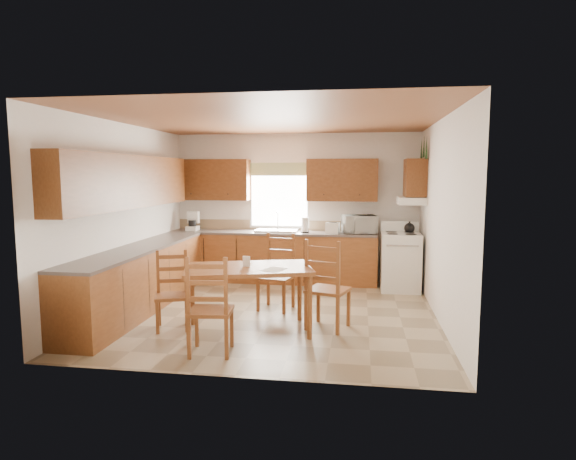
# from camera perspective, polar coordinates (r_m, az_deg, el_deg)

# --- Properties ---
(floor) EXTENTS (4.50, 4.50, 0.00)m
(floor) POSITION_cam_1_polar(r_m,az_deg,el_deg) (6.98, -1.60, -9.68)
(floor) COLOR gray
(floor) RESTS_ON ground
(ceiling) EXTENTS (4.50, 4.50, 0.00)m
(ceiling) POSITION_cam_1_polar(r_m,az_deg,el_deg) (6.74, -1.68, 12.93)
(ceiling) COLOR brown
(ceiling) RESTS_ON floor
(wall_left) EXTENTS (4.50, 4.50, 0.00)m
(wall_left) POSITION_cam_1_polar(r_m,az_deg,el_deg) (7.46, -18.93, 1.58)
(wall_left) COLOR silver
(wall_left) RESTS_ON floor
(wall_right) EXTENTS (4.50, 4.50, 0.00)m
(wall_right) POSITION_cam_1_polar(r_m,az_deg,el_deg) (6.71, 17.64, 1.09)
(wall_right) COLOR silver
(wall_right) RESTS_ON floor
(wall_back) EXTENTS (4.50, 4.50, 0.00)m
(wall_back) POSITION_cam_1_polar(r_m,az_deg,el_deg) (8.94, 0.89, 2.73)
(wall_back) COLOR silver
(wall_back) RESTS_ON floor
(wall_front) EXTENTS (4.50, 4.50, 0.00)m
(wall_front) POSITION_cam_1_polar(r_m,az_deg,el_deg) (4.54, -6.63, -1.17)
(wall_front) COLOR silver
(wall_front) RESTS_ON floor
(lower_cab_back) EXTENTS (3.75, 0.60, 0.88)m
(lower_cab_back) POSITION_cam_1_polar(r_m,az_deg,el_deg) (8.82, -1.80, -3.29)
(lower_cab_back) COLOR brown
(lower_cab_back) RESTS_ON floor
(lower_cab_left) EXTENTS (0.60, 3.60, 0.88)m
(lower_cab_left) POSITION_cam_1_polar(r_m,az_deg,el_deg) (7.32, -17.11, -5.65)
(lower_cab_left) COLOR brown
(lower_cab_left) RESTS_ON floor
(counter_back) EXTENTS (3.75, 0.63, 0.04)m
(counter_back) POSITION_cam_1_polar(r_m,az_deg,el_deg) (8.75, -1.81, -0.32)
(counter_back) COLOR #554A46
(counter_back) RESTS_ON lower_cab_back
(counter_left) EXTENTS (0.63, 3.60, 0.04)m
(counter_left) POSITION_cam_1_polar(r_m,az_deg,el_deg) (7.24, -17.23, -2.09)
(counter_left) COLOR #554A46
(counter_left) RESTS_ON lower_cab_left
(backsplash) EXTENTS (3.75, 0.01, 0.18)m
(backsplash) POSITION_cam_1_polar(r_m,az_deg,el_deg) (9.02, -1.48, 0.59)
(backsplash) COLOR #967D5A
(backsplash) RESTS_ON counter_back
(upper_cab_back_left) EXTENTS (1.41, 0.33, 0.75)m
(upper_cab_back_left) POSITION_cam_1_polar(r_m,az_deg,el_deg) (9.10, -9.00, 5.90)
(upper_cab_back_left) COLOR #5F3216
(upper_cab_back_left) RESTS_ON wall_back
(upper_cab_back_right) EXTENTS (1.25, 0.33, 0.75)m
(upper_cab_back_right) POSITION_cam_1_polar(r_m,az_deg,el_deg) (8.68, 6.43, 5.91)
(upper_cab_back_right) COLOR #5F3216
(upper_cab_back_right) RESTS_ON wall_back
(upper_cab_left) EXTENTS (0.33, 3.60, 0.75)m
(upper_cab_left) POSITION_cam_1_polar(r_m,az_deg,el_deg) (7.22, -18.46, 5.46)
(upper_cab_left) COLOR #5F3216
(upper_cab_left) RESTS_ON wall_left
(upper_cab_stove) EXTENTS (0.33, 0.62, 0.62)m
(upper_cab_stove) POSITION_cam_1_polar(r_m,az_deg,el_deg) (8.29, 14.81, 6.00)
(upper_cab_stove) COLOR #5F3216
(upper_cab_stove) RESTS_ON wall_right
(range_hood) EXTENTS (0.44, 0.62, 0.12)m
(range_hood) POSITION_cam_1_polar(r_m,az_deg,el_deg) (8.30, 14.39, 3.39)
(range_hood) COLOR silver
(range_hood) RESTS_ON wall_right
(window_frame) EXTENTS (1.13, 0.02, 1.18)m
(window_frame) POSITION_cam_1_polar(r_m,az_deg,el_deg) (8.95, -1.04, 4.01)
(window_frame) COLOR silver
(window_frame) RESTS_ON wall_back
(window_pane) EXTENTS (1.05, 0.01, 1.10)m
(window_pane) POSITION_cam_1_polar(r_m,az_deg,el_deg) (8.94, -1.05, 4.01)
(window_pane) COLOR white
(window_pane) RESTS_ON wall_back
(window_valance) EXTENTS (1.19, 0.01, 0.24)m
(window_valance) POSITION_cam_1_polar(r_m,az_deg,el_deg) (8.91, -1.08, 7.22)
(window_valance) COLOR #466C30
(window_valance) RESTS_ON wall_back
(sink_basin) EXTENTS (0.75, 0.45, 0.04)m
(sink_basin) POSITION_cam_1_polar(r_m,az_deg,el_deg) (8.73, -1.33, -0.07)
(sink_basin) COLOR silver
(sink_basin) RESTS_ON counter_back
(pine_decal_a) EXTENTS (0.22, 0.22, 0.36)m
(pine_decal_a) POSITION_cam_1_polar(r_m,az_deg,el_deg) (8.00, 16.10, 9.39)
(pine_decal_a) COLOR #163A17
(pine_decal_a) RESTS_ON wall_right
(pine_decal_b) EXTENTS (0.22, 0.22, 0.36)m
(pine_decal_b) POSITION_cam_1_polar(r_m,az_deg,el_deg) (8.32, 15.82, 9.56)
(pine_decal_b) COLOR #163A17
(pine_decal_b) RESTS_ON wall_right
(pine_decal_c) EXTENTS (0.22, 0.22, 0.36)m
(pine_decal_c) POSITION_cam_1_polar(r_m,az_deg,el_deg) (8.63, 15.54, 9.19)
(pine_decal_c) COLOR #163A17
(pine_decal_c) RESTS_ON wall_right
(stove) EXTENTS (0.65, 0.67, 0.96)m
(stove) POSITION_cam_1_polar(r_m,az_deg,el_deg) (8.37, 13.16, -3.75)
(stove) COLOR silver
(stove) RESTS_ON floor
(coffeemaker) EXTENTS (0.21, 0.25, 0.35)m
(coffeemaker) POSITION_cam_1_polar(r_m,az_deg,el_deg) (9.10, -11.25, 1.07)
(coffeemaker) COLOR silver
(coffeemaker) RESTS_ON counter_back
(paper_towel) EXTENTS (0.14, 0.14, 0.27)m
(paper_towel) POSITION_cam_1_polar(r_m,az_deg,el_deg) (8.60, 2.02, 0.59)
(paper_towel) COLOR white
(paper_towel) RESTS_ON counter_back
(toaster) EXTENTS (0.26, 0.19, 0.19)m
(toaster) POSITION_cam_1_polar(r_m,az_deg,el_deg) (8.52, 5.31, 0.25)
(toaster) COLOR silver
(toaster) RESTS_ON counter_back
(microwave) EXTENTS (0.61, 0.50, 0.32)m
(microwave) POSITION_cam_1_polar(r_m,az_deg,el_deg) (8.59, 8.43, 0.68)
(microwave) COLOR silver
(microwave) RESTS_ON counter_back
(dining_table) EXTENTS (1.72, 1.28, 0.82)m
(dining_table) POSITION_cam_1_polar(r_m,az_deg,el_deg) (6.06, -4.73, -8.20)
(dining_table) COLOR brown
(dining_table) RESTS_ON floor
(chair_near_left) EXTENTS (0.51, 0.49, 1.09)m
(chair_near_left) POSITION_cam_1_polar(r_m,az_deg,el_deg) (5.38, -9.15, -8.71)
(chair_near_left) COLOR brown
(chair_near_left) RESTS_ON floor
(chair_near_right) EXTENTS (0.60, 0.59, 1.15)m
(chair_near_right) POSITION_cam_1_polar(r_m,az_deg,el_deg) (6.16, 4.75, -6.41)
(chair_near_right) COLOR brown
(chair_near_right) RESTS_ON floor
(chair_far_left) EXTENTS (0.52, 0.51, 0.98)m
(chair_far_left) POSITION_cam_1_polar(r_m,az_deg,el_deg) (6.31, -13.59, -7.05)
(chair_far_left) COLOR brown
(chair_far_left) RESTS_ON floor
(chair_far_right) EXTENTS (0.54, 0.52, 1.09)m
(chair_far_right) POSITION_cam_1_polar(r_m,az_deg,el_deg) (6.99, -1.46, -5.05)
(chair_far_right) COLOR brown
(chair_far_right) RESTS_ON floor
(table_paper) EXTENTS (0.31, 0.35, 0.00)m
(table_paper) POSITION_cam_1_polar(r_m,az_deg,el_deg) (5.79, -1.68, -4.70)
(table_paper) COLOR white
(table_paper) RESTS_ON dining_table
(table_card) EXTENTS (0.10, 0.05, 0.13)m
(table_card) POSITION_cam_1_polar(r_m,az_deg,el_deg) (5.98, -4.95, -3.73)
(table_card) COLOR white
(table_card) RESTS_ON dining_table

